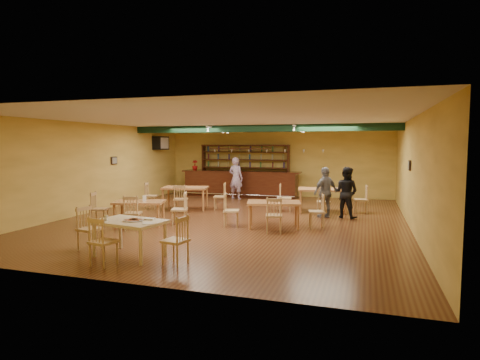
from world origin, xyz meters
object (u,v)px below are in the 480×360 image
(dining_table_a, at_px, (185,198))
(patron_right_a, at_px, (346,192))
(dining_table_c, at_px, (140,213))
(bar_counter, at_px, (241,184))
(dining_table_d, at_px, (274,215))
(near_table, at_px, (130,238))
(patron_bar, at_px, (236,178))
(dining_table_b, at_px, (322,200))

(dining_table_a, height_order, patron_right_a, patron_right_a)
(dining_table_a, distance_m, patron_right_a, 5.52)
(dining_table_a, distance_m, dining_table_c, 3.00)
(patron_right_a, bearing_deg, bar_counter, -17.72)
(dining_table_d, bearing_deg, bar_counter, 101.77)
(bar_counter, xyz_separation_m, dining_table_d, (2.85, -6.06, -0.21))
(near_table, relative_size, patron_bar, 0.79)
(dining_table_a, xyz_separation_m, patron_bar, (0.89, 3.04, 0.49))
(dining_table_a, distance_m, near_table, 6.07)
(dining_table_c, bearing_deg, dining_table_d, -3.93)
(dining_table_d, height_order, near_table, near_table)
(bar_counter, relative_size, dining_table_d, 3.66)
(near_table, distance_m, patron_right_a, 7.08)
(bar_counter, height_order, dining_table_a, bar_counter)
(dining_table_a, relative_size, dining_table_c, 1.15)
(dining_table_a, height_order, dining_table_d, dining_table_a)
(patron_bar, height_order, patron_right_a, patron_bar)
(dining_table_c, bearing_deg, bar_counter, 66.73)
(patron_bar, xyz_separation_m, patron_right_a, (4.62, -3.08, -0.08))
(patron_right_a, bearing_deg, dining_table_d, 72.04)
(dining_table_c, relative_size, dining_table_d, 0.95)
(dining_table_b, height_order, near_table, dining_table_b)
(dining_table_a, distance_m, dining_table_b, 4.77)
(dining_table_b, xyz_separation_m, patron_right_a, (0.80, -0.80, 0.39))
(bar_counter, relative_size, near_table, 3.79)
(dining_table_c, xyz_separation_m, patron_bar, (0.90, 6.04, 0.54))
(dining_table_a, xyz_separation_m, dining_table_d, (3.69, -2.19, -0.03))
(dining_table_a, distance_m, dining_table_d, 4.29)
(dining_table_c, height_order, patron_right_a, patron_right_a)
(patron_bar, bearing_deg, dining_table_d, 131.03)
(dining_table_a, bearing_deg, patron_right_a, -13.23)
(dining_table_b, distance_m, near_table, 7.36)
(dining_table_c, relative_size, near_table, 0.99)
(dining_table_d, distance_m, near_table, 4.27)
(dining_table_d, xyz_separation_m, near_table, (-2.16, -3.68, 0.01))
(near_table, relative_size, patron_right_a, 0.87)
(bar_counter, bearing_deg, patron_right_a, -39.88)
(dining_table_a, relative_size, patron_bar, 0.89)
(dining_table_c, relative_size, patron_right_a, 0.86)
(dining_table_d, bearing_deg, dining_table_c, 178.87)
(dining_table_a, height_order, dining_table_c, dining_table_a)
(dining_table_a, relative_size, near_table, 1.13)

